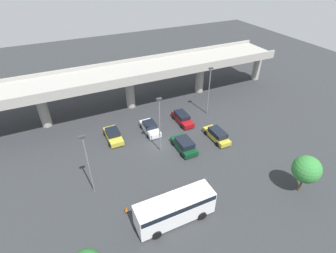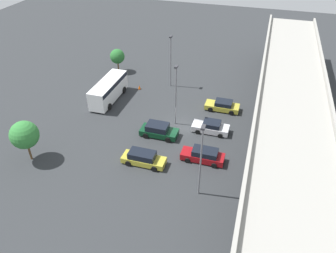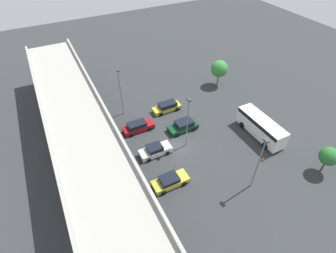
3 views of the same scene
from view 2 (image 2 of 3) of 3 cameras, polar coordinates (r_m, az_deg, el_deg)
The scene contains 14 objects.
ground_plane at distance 42.18m, azimuth 2.16°, elevation 0.12°, with size 118.96×118.96×0.00m, color #2D3033.
highway_overpass at distance 38.41m, azimuth 20.69°, elevation 4.11°, with size 57.01×7.49×7.25m.
parked_car_0 at distance 45.64m, azimuth 9.47°, elevation 3.59°, with size 2.15×4.62×1.42m.
parked_car_1 at distance 41.05m, azimuth 7.46°, elevation -0.10°, with size 2.09×4.54×1.51m.
parked_car_2 at distance 40.03m, azimuth -1.66°, elevation -0.66°, with size 2.24×4.59×1.63m.
parked_car_3 at distance 36.53m, azimuth 6.16°, elevation -5.00°, with size 1.98×4.78×1.54m.
parked_car_4 at distance 36.03m, azimuth -4.34°, elevation -5.52°, with size 1.98×4.83×1.55m.
shuttle_bus at distance 47.72m, azimuth -10.33°, elevation 6.46°, with size 8.17×2.69×2.94m.
lamp_post_near_aisle at distance 49.56m, azimuth 0.47°, elevation 11.90°, with size 0.70×0.35×7.96m.
lamp_post_mid_lot at distance 30.09m, azimuth 5.77°, elevation -5.23°, with size 0.70×0.35×8.12m.
lamp_post_by_overpass at distance 40.09m, azimuth 1.38°, elevation 6.11°, with size 0.70×0.35×8.12m.
tree_front_left at distance 55.65m, azimuth -8.82°, elevation 11.97°, with size 2.40×2.40×3.93m.
tree_front_centre at distance 38.18m, azimuth -23.73°, elevation -1.35°, with size 3.08×3.08×4.87m.
traffic_cone at distance 50.61m, azimuth -5.00°, elevation 6.83°, with size 0.44×0.44×0.70m.
Camera 2 is at (33.56, 8.59, 24.08)m, focal length 35.00 mm.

